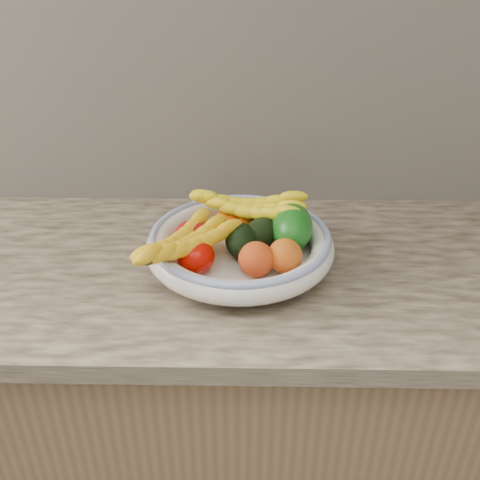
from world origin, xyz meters
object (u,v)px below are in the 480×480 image
at_px(fruit_bowl, 240,245).
at_px(green_mango, 292,227).
at_px(banana_bunch_back, 247,210).
at_px(banana_bunch_front, 184,246).

relative_size(fruit_bowl, green_mango, 2.93).
relative_size(banana_bunch_back, banana_bunch_front, 0.99).
relative_size(green_mango, banana_bunch_front, 0.49).
bearing_deg(banana_bunch_back, banana_bunch_front, -118.47).
bearing_deg(fruit_bowl, banana_bunch_back, 80.97).
bearing_deg(fruit_bowl, banana_bunch_front, -149.90).
distance_m(fruit_bowl, banana_bunch_back, 0.09).
height_order(green_mango, banana_bunch_back, green_mango).
height_order(banana_bunch_back, banana_bunch_front, banana_bunch_back).
height_order(green_mango, banana_bunch_front, green_mango).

